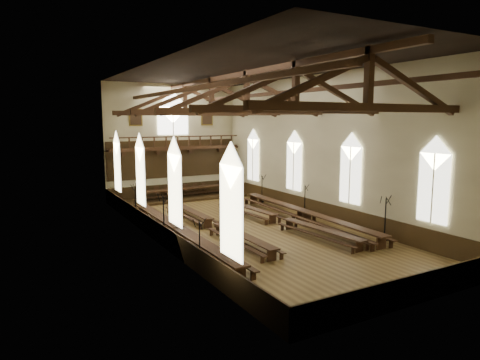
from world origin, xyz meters
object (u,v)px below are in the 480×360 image
object	(u,v)px
refectory_row_c	(281,219)
candelabrum_right_near	(385,227)
refectory_row_d	(304,213)
candelabrum_right_far	(262,194)
candelabrum_left_far	(136,209)
candelabrum_left_mid	(164,227)
refectory_row_a	(179,231)
dais	(185,198)
refectory_row_b	(214,224)
high_table	(185,189)
candelabrum_left_near	(200,252)
candelabrum_right_mid	(305,206)

from	to	relation	value
refectory_row_c	candelabrum_right_near	distance (m)	6.55
refectory_row_d	candelabrum_right_far	size ratio (longest dim) A/B	6.34
candelabrum_left_far	refectory_row_c	bearing A→B (deg)	-39.19
candelabrum_left_mid	candelabrum_right_near	world-z (taller)	candelabrum_left_mid
refectory_row_a	dais	xyz separation A→B (m)	(5.25, 12.05, -0.51)
refectory_row_c	dais	bearing A→B (deg)	98.36
refectory_row_b	candelabrum_right_far	distance (m)	10.10
high_table	candelabrum_left_mid	xyz separation A→B (m)	(-5.96, -11.57, -0.04)
refectory_row_c	candelabrum_left_far	distance (m)	9.99
candelabrum_left_near	refectory_row_a	bearing A→B (deg)	81.09
refectory_row_a	candelabrum_right_near	bearing A→B (deg)	-28.45
refectory_row_c	high_table	bearing A→B (deg)	98.36
refectory_row_a	candelabrum_left_mid	size ratio (longest dim) A/B	5.46
dais	candelabrum_right_far	world-z (taller)	candelabrum_right_far
candelabrum_right_far	refectory_row_a	bearing A→B (deg)	-143.83
candelabrum_right_mid	candelabrum_right_far	world-z (taller)	candelabrum_right_far
refectory_row_d	candelabrum_left_far	distance (m)	11.57
refectory_row_c	candelabrum_left_near	size ratio (longest dim) A/B	5.91
refectory_row_c	candelabrum_left_far	size ratio (longest dim) A/B	5.40
refectory_row_d	refectory_row_b	bearing A→B (deg)	173.52
candelabrum_left_near	candelabrum_right_mid	bearing A→B (deg)	29.68
candelabrum_left_near	candelabrum_left_far	world-z (taller)	candelabrum_left_far
high_table	candelabrum_left_far	xyz separation A→B (m)	(-5.96, -5.76, -0.11)
refectory_row_c	high_table	xyz separation A→B (m)	(-1.77, 12.07, 0.39)
candelabrum_left_far	candelabrum_right_near	bearing A→B (deg)	-47.05
dais	high_table	bearing A→B (deg)	0.00
high_table	candelabrum_left_mid	distance (m)	13.02
refectory_row_d	candelabrum_left_far	bearing A→B (deg)	148.80
refectory_row_b	candelabrum_right_near	xyz separation A→B (m)	(7.68, -6.67, 0.30)
refectory_row_a	candelabrum_right_far	distance (m)	12.87
refectory_row_a	candelabrum_left_mid	bearing A→B (deg)	145.71
refectory_row_c	dais	xyz separation A→B (m)	(-1.77, 12.07, -0.40)
candelabrum_left_mid	candelabrum_left_far	size ratio (longest dim) A/B	1.09
candelabrum_left_far	candelabrum_right_mid	world-z (taller)	candelabrum_left_far
refectory_row_a	refectory_row_b	xyz separation A→B (m)	(2.71, 1.04, -0.11)
dais	candelabrum_right_mid	world-z (taller)	candelabrum_right_mid
high_table	dais	bearing A→B (deg)	180.00
refectory_row_d	high_table	world-z (taller)	high_table
candelabrum_left_far	candelabrum_left_mid	bearing A→B (deg)	-90.00
refectory_row_b	refectory_row_c	xyz separation A→B (m)	(4.31, -1.05, 0.00)
candelabrum_right_far	high_table	bearing A→B (deg)	139.04
candelabrum_left_near	candelabrum_right_mid	xyz separation A→B (m)	(11.10, 6.33, -0.01)
candelabrum_left_mid	candelabrum_right_mid	size ratio (longest dim) A/B	1.21
refectory_row_a	candelabrum_left_mid	world-z (taller)	candelabrum_left_mid
dais	candelabrum_left_mid	xyz separation A→B (m)	(-5.96, -11.57, 0.75)
high_table	candelabrum_right_far	xyz separation A→B (m)	(5.14, -4.46, -0.16)
dais	candelabrum_right_near	size ratio (longest dim) A/B	4.37
candelabrum_left_far	candelabrum_right_mid	size ratio (longest dim) A/B	1.11
refectory_row_b	candelabrum_right_mid	size ratio (longest dim) A/B	5.98
refectory_row_c	candelabrum_right_near	size ratio (longest dim) A/B	5.28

